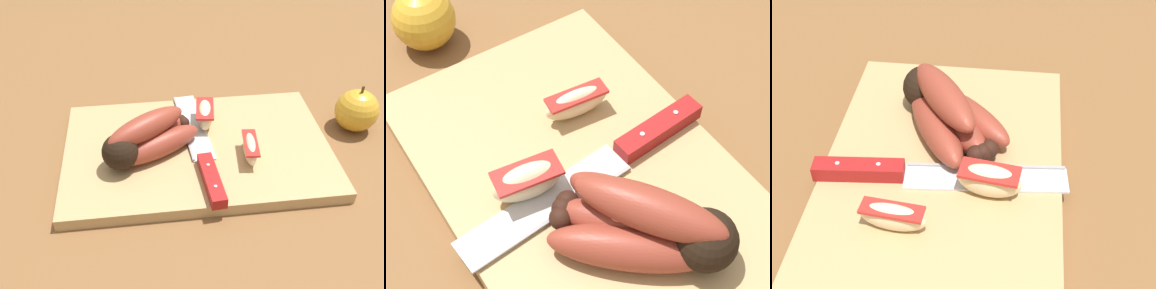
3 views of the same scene
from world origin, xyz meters
TOP-DOWN VIEW (x-y plane):
  - ground_plane at (0.00, 0.00)m, footprint 6.00×6.00m
  - cutting_board at (-0.00, -0.01)m, footprint 0.43×0.27m
  - banana_bunch at (0.08, -0.00)m, footprint 0.16×0.15m
  - chefs_knife at (-0.00, 0.04)m, footprint 0.05×0.28m
  - apple_wedge_near at (-0.02, -0.06)m, footprint 0.04×0.07m
  - apple_wedge_middle at (-0.08, 0.03)m, footprint 0.03×0.07m
  - whole_apple at (-0.28, -0.05)m, footprint 0.07×0.07m

SIDE VIEW (x-z plane):
  - ground_plane at x=0.00m, z-range 0.00..0.00m
  - cutting_board at x=0.00m, z-range 0.00..0.02m
  - chefs_knife at x=0.00m, z-range 0.02..0.04m
  - whole_apple at x=-0.28m, z-range -0.01..0.08m
  - apple_wedge_middle at x=-0.08m, z-range 0.02..0.05m
  - apple_wedge_near at x=-0.02m, z-range 0.02..0.06m
  - banana_bunch at x=0.08m, z-range 0.01..0.08m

